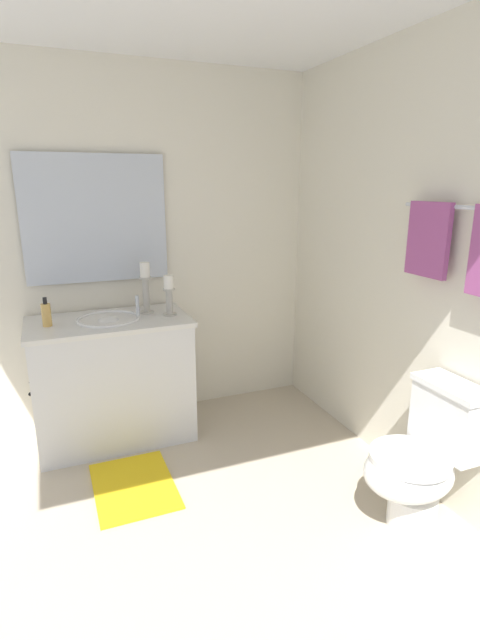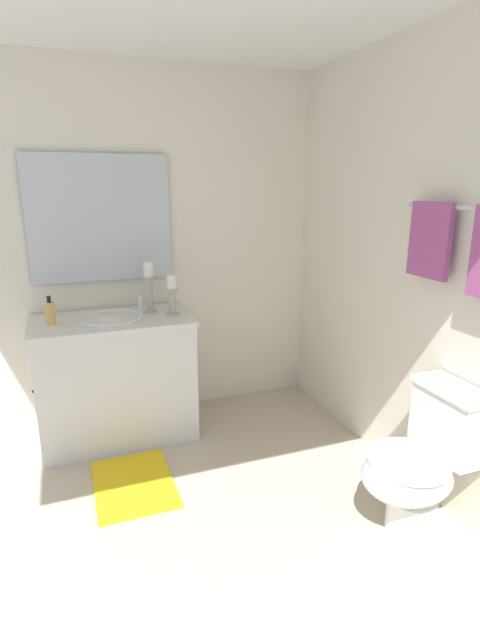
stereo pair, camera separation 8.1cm
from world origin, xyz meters
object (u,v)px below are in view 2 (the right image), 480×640
object	(u,v)px
mirror	(100,219)
towel_bar	(468,208)
candle_holder_tall	(172,294)
bath_mat	(134,484)
sink_basin	(112,324)
soap_bottle	(50,313)
towel_near_vanity	(430,240)
candle_holder_short	(149,285)
toilet	(419,464)
vanity_cabinet	(116,378)

from	to	relation	value
mirror	towel_bar	distance (m)	2.21
mirror	candle_holder_tall	bearing A→B (deg)	50.52
bath_mat	sink_basin	bearing A→B (deg)	179.91
soap_bottle	bath_mat	xyz separation A→B (m)	(0.62, 0.36, -0.90)
candle_holder_tall	towel_near_vanity	xyz separation A→B (m)	(1.11, 1.08, 0.43)
candle_holder_tall	candle_holder_short	bearing A→B (deg)	-131.60
sink_basin	mirror	size ratio (longest dim) A/B	0.43
soap_bottle	toilet	xyz separation A→B (m)	(1.47, 1.63, -0.54)
vanity_cabinet	mirror	distance (m)	1.07
candle_holder_short	bath_mat	world-z (taller)	candle_holder_short
towel_near_vanity	soap_bottle	bearing A→B (deg)	-122.00
towel_bar	bath_mat	world-z (taller)	towel_bar
sink_basin	soap_bottle	distance (m)	0.38
vanity_cabinet	sink_basin	world-z (taller)	sink_basin
vanity_cabinet	bath_mat	distance (m)	0.75
vanity_cabinet	towel_bar	distance (m)	2.32
soap_bottle	towel_near_vanity	distance (m)	2.22
towel_bar	bath_mat	distance (m)	2.28
sink_basin	soap_bottle	world-z (taller)	soap_bottle
soap_bottle	toilet	size ratio (longest dim) A/B	0.24
candle_holder_tall	vanity_cabinet	bearing A→B (deg)	-96.31
mirror	towel_near_vanity	bearing A→B (deg)	45.72
candle_holder_short	soap_bottle	xyz separation A→B (m)	(0.08, -0.63, -0.11)
vanity_cabinet	towel_bar	size ratio (longest dim) A/B	1.29
sink_basin	bath_mat	xyz separation A→B (m)	(0.62, -0.00, -0.79)
sink_basin	toilet	bearing A→B (deg)	40.63
vanity_cabinet	towel_bar	world-z (taller)	towel_bar
bath_mat	toilet	bearing A→B (deg)	56.13
soap_bottle	towel_near_vanity	bearing A→B (deg)	58.00
candle_holder_tall	towel_near_vanity	size ratio (longest dim) A/B	0.71
candle_holder_short	soap_bottle	distance (m)	0.64
candle_holder_tall	soap_bottle	bearing A→B (deg)	-92.69
candle_holder_short	towel_bar	bearing A→B (deg)	40.70
vanity_cabinet	mirror	xyz separation A→B (m)	(-0.28, 0.00, 1.03)
vanity_cabinet	toilet	bearing A→B (deg)	40.65
bath_mat	towel_near_vanity	bearing A→B (deg)	70.20
soap_bottle	candle_holder_tall	bearing A→B (deg)	87.31
mirror	candle_holder_tall	world-z (taller)	mirror
towel_near_vanity	bath_mat	world-z (taller)	towel_near_vanity
candle_holder_tall	sink_basin	bearing A→B (deg)	-96.33
toilet	towel_near_vanity	xyz separation A→B (m)	(-0.32, 0.20, 1.03)
toilet	candle_holder_short	bearing A→B (deg)	-147.04
sink_basin	towel_near_vanity	xyz separation A→B (m)	(1.15, 1.47, 0.60)
vanity_cabinet	mirror	bearing A→B (deg)	179.99
towel_bar	sink_basin	bearing A→B (deg)	-132.29
towel_bar	vanity_cabinet	bearing A→B (deg)	-132.27
vanity_cabinet	soap_bottle	distance (m)	0.61
towel_near_vanity	bath_mat	distance (m)	2.09
candle_holder_tall	bath_mat	xyz separation A→B (m)	(0.58, -0.39, -0.97)
toilet	bath_mat	size ratio (longest dim) A/B	1.25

